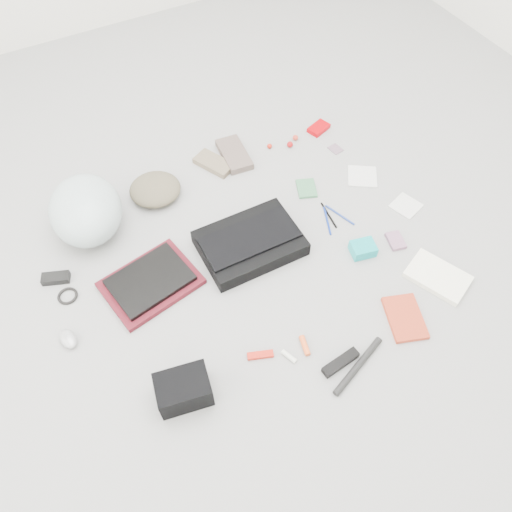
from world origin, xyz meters
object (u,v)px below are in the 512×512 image
laptop (150,280)px  messenger_bag (250,243)px  accordion_wallet (363,249)px  camera_bag (184,390)px  bike_helmet (86,210)px  book_red (405,318)px

laptop → messenger_bag: bearing=-14.3°
accordion_wallet → messenger_bag: bearing=161.5°
laptop → accordion_wallet: 0.87m
camera_bag → accordion_wallet: camera_bag is taller
messenger_bag → bike_helmet: bike_helmet is taller
bike_helmet → accordion_wallet: (0.94, -0.67, -0.09)m
laptop → camera_bag: 0.48m
bike_helmet → book_red: bike_helmet is taller
messenger_bag → camera_bag: camera_bag is taller
messenger_bag → laptop: bearing=177.2°
messenger_bag → book_red: 0.68m
bike_helmet → messenger_bag: bearing=-27.8°
messenger_bag → book_red: (0.36, -0.58, -0.02)m
messenger_bag → camera_bag: size_ratio=2.26×
book_red → laptop: bearing=162.2°
camera_bag → accordion_wallet: (0.89, 0.21, -0.03)m
bike_helmet → camera_bag: 0.88m
messenger_bag → laptop: messenger_bag is taller
accordion_wallet → camera_bag: bearing=-154.0°
camera_bag → accordion_wallet: 0.92m
bike_helmet → camera_bag: bearing=-76.6°
book_red → accordion_wallet: 0.34m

